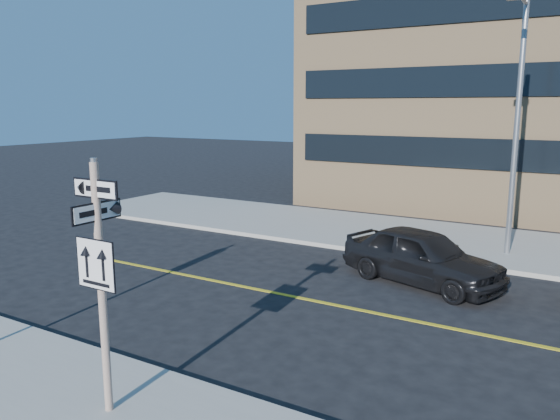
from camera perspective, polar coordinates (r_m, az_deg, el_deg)
The scene contains 5 objects.
ground at distance 11.43m, azimuth -7.70°, elevation -15.04°, with size 120.00×120.00×0.00m, color black.
sign_pole at distance 8.86m, azimuth -18.29°, elevation -6.32°, with size 0.92×0.92×4.06m.
parked_car_a at distance 15.96m, azimuth 14.61°, elevation -4.70°, with size 4.68×1.88×1.59m, color black.
streetlight_a at distance 18.93m, azimuth 23.51°, elevation 9.28°, with size 0.55×2.25×8.00m.
building_brick at distance 33.55m, azimuth 23.88°, elevation 16.80°, with size 18.00×18.00×18.00m, color tan.
Camera 1 is at (6.48, -8.01, 4.95)m, focal length 35.00 mm.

